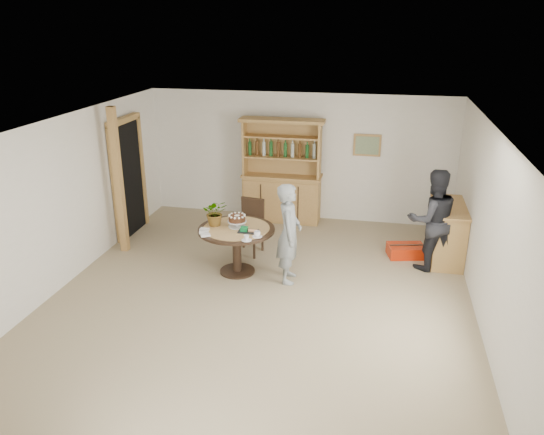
{
  "coord_description": "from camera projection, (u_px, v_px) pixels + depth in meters",
  "views": [
    {
      "loc": [
        1.58,
        -6.59,
        3.81
      ],
      "look_at": [
        0.06,
        0.58,
        1.05
      ],
      "focal_mm": 35.0,
      "sensor_mm": 36.0,
      "label": 1
    }
  ],
  "objects": [
    {
      "name": "gift_tray",
      "position": [
        248.0,
        230.0,
        8.06
      ],
      "size": [
        0.3,
        0.2,
        0.08
      ],
      "color": "black",
      "rests_on": "dining_table"
    },
    {
      "name": "coffee_cup_b",
      "position": [
        246.0,
        238.0,
        7.75
      ],
      "size": [
        0.15,
        0.15,
        0.08
      ],
      "color": "white",
      "rests_on": "dining_table"
    },
    {
      "name": "birthday_cake",
      "position": [
        237.0,
        219.0,
        8.23
      ],
      "size": [
        0.3,
        0.3,
        0.2
      ],
      "color": "white",
      "rests_on": "dining_table"
    },
    {
      "name": "coffee_cup_a",
      "position": [
        257.0,
        234.0,
        7.88
      ],
      "size": [
        0.15,
        0.15,
        0.09
      ],
      "color": "white",
      "rests_on": "dining_table"
    },
    {
      "name": "hutch",
      "position": [
        282.0,
        187.0,
        10.47
      ],
      "size": [
        1.62,
        0.54,
        2.04
      ],
      "color": "#B0834A",
      "rests_on": "ground"
    },
    {
      "name": "dining_table",
      "position": [
        237.0,
        237.0,
        8.28
      ],
      "size": [
        1.2,
        1.2,
        0.76
      ],
      "color": "black",
      "rests_on": "ground"
    },
    {
      "name": "teen_boy",
      "position": [
        289.0,
        233.0,
        7.97
      ],
      "size": [
        0.43,
        0.6,
        1.56
      ],
      "primitive_type": "imported",
      "rotation": [
        0.0,
        0.0,
        1.67
      ],
      "color": "gray",
      "rests_on": "ground"
    },
    {
      "name": "napkins",
      "position": [
        205.0,
        232.0,
        8.02
      ],
      "size": [
        0.24,
        0.33,
        0.03
      ],
      "color": "white",
      "rests_on": "dining_table"
    },
    {
      "name": "adult_person",
      "position": [
        432.0,
        220.0,
        8.35
      ],
      "size": [
        0.96,
        0.84,
        1.66
      ],
      "primitive_type": "imported",
      "rotation": [
        0.0,
        0.0,
        3.45
      ],
      "color": "black",
      "rests_on": "ground"
    },
    {
      "name": "doorway",
      "position": [
        128.0,
        176.0,
        9.69
      ],
      "size": [
        0.13,
        1.1,
        2.18
      ],
      "color": "black",
      "rests_on": "ground"
    },
    {
      "name": "ground",
      "position": [
        260.0,
        299.0,
        7.68
      ],
      "size": [
        7.0,
        7.0,
        0.0
      ],
      "primitive_type": "plane",
      "color": "tan",
      "rests_on": "ground"
    },
    {
      "name": "room_shell",
      "position": [
        259.0,
        184.0,
        7.08
      ],
      "size": [
        6.04,
        7.04,
        2.52
      ],
      "color": "white",
      "rests_on": "ground"
    },
    {
      "name": "flower_vase",
      "position": [
        215.0,
        212.0,
        8.27
      ],
      "size": [
        0.47,
        0.44,
        0.42
      ],
      "primitive_type": "imported",
      "rotation": [
        0.0,
        0.0,
        0.35
      ],
      "color": "#3F7233",
      "rests_on": "dining_table"
    },
    {
      "name": "pine_post",
      "position": [
        118.0,
        182.0,
        8.86
      ],
      "size": [
        0.12,
        0.12,
        2.5
      ],
      "primitive_type": "cube",
      "color": "tan",
      "rests_on": "ground"
    },
    {
      "name": "dining_chair",
      "position": [
        250.0,
        222.0,
        9.06
      ],
      "size": [
        0.49,
        0.49,
        0.95
      ],
      "rotation": [
        0.0,
        0.0,
        -0.17
      ],
      "color": "black",
      "rests_on": "ground"
    },
    {
      "name": "sideboard",
      "position": [
        447.0,
        232.0,
        8.82
      ],
      "size": [
        0.54,
        1.26,
        0.94
      ],
      "color": "#B0834A",
      "rests_on": "ground"
    },
    {
      "name": "red_suitcase",
      "position": [
        406.0,
        251.0,
        9.02
      ],
      "size": [
        0.68,
        0.53,
        0.21
      ],
      "rotation": [
        0.0,
        0.0,
        0.23
      ],
      "color": "red",
      "rests_on": "ground"
    }
  ]
}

